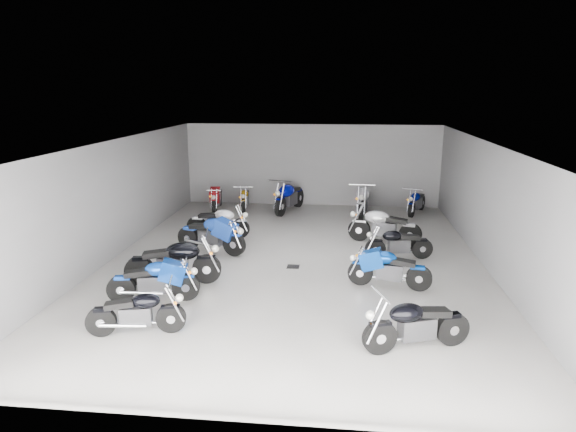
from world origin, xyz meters
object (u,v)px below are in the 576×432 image
object	(u,v)px
motorcycle_left_b	(154,281)
motorcycle_right_a	(416,324)
motorcycle_left_c	(174,262)
motorcycle_right_c	(388,268)
drain_grate	(293,267)
motorcycle_left_a	(137,312)
motorcycle_back_b	(245,198)
motorcycle_back_f	(417,202)
motorcycle_back_a	(217,198)
motorcycle_right_e	(398,243)
motorcycle_back_e	(363,200)
motorcycle_back_c	(289,197)
motorcycle_left_f	(219,222)
motorcycle_left_e	(212,235)
motorcycle_right_f	(384,226)

from	to	relation	value
motorcycle_left_b	motorcycle_right_a	size ratio (longest dim) A/B	1.01
motorcycle_left_c	motorcycle_right_c	bearing A→B (deg)	82.70
drain_grate	motorcycle_left_b	xyz separation A→B (m)	(-2.79, -2.55, 0.48)
motorcycle_left_a	motorcycle_back_b	size ratio (longest dim) A/B	0.99
motorcycle_back_b	motorcycle_back_f	world-z (taller)	motorcycle_back_f
motorcycle_back_a	motorcycle_back_b	xyz separation A→B (m)	(1.07, 0.13, -0.03)
motorcycle_right_a	motorcycle_right_e	size ratio (longest dim) A/B	1.06
motorcycle_left_b	motorcycle_right_c	size ratio (longest dim) A/B	1.02
motorcycle_left_a	motorcycle_left_c	world-z (taller)	motorcycle_left_c
motorcycle_back_a	motorcycle_back_e	bearing A→B (deg)	170.20
motorcycle_right_e	motorcycle_back_e	distance (m)	4.95
motorcycle_left_c	motorcycle_right_a	world-z (taller)	motorcycle_left_c
motorcycle_back_a	motorcycle_back_e	world-z (taller)	motorcycle_back_e
motorcycle_back_e	motorcycle_left_c	bearing A→B (deg)	62.73
motorcycle_left_c	motorcycle_back_a	size ratio (longest dim) A/B	1.13
drain_grate	motorcycle_back_b	size ratio (longest dim) A/B	0.17
motorcycle_left_c	motorcycle_back_f	distance (m)	10.30
drain_grate	motorcycle_back_a	xyz separation A→B (m)	(-3.56, 6.19, 0.47)
motorcycle_right_e	motorcycle_back_c	size ratio (longest dim) A/B	0.80
motorcycle_back_f	drain_grate	bearing A→B (deg)	80.74
motorcycle_back_c	motorcycle_left_b	bearing A→B (deg)	94.68
motorcycle_left_c	motorcycle_left_f	world-z (taller)	motorcycle_left_c
motorcycle_left_e	motorcycle_left_f	bearing A→B (deg)	-154.86
motorcycle_right_c	motorcycle_back_f	bearing A→B (deg)	-2.62
motorcycle_left_a	motorcycle_back_a	world-z (taller)	motorcycle_back_a
motorcycle_left_b	motorcycle_back_e	world-z (taller)	motorcycle_back_e
motorcycle_left_b	motorcycle_back_f	xyz separation A→B (m)	(6.78, 8.90, -0.02)
motorcycle_right_a	motorcycle_back_a	size ratio (longest dim) A/B	0.98
motorcycle_back_f	motorcycle_left_a	bearing A→B (deg)	80.74
motorcycle_right_e	motorcycle_back_a	size ratio (longest dim) A/B	0.93
motorcycle_left_c	motorcycle_right_f	world-z (taller)	motorcycle_left_c
motorcycle_right_f	motorcycle_left_c	bearing A→B (deg)	140.60
drain_grate	motorcycle_left_c	bearing A→B (deg)	-151.18
motorcycle_right_f	motorcycle_back_a	size ratio (longest dim) A/B	1.09
motorcycle_back_c	motorcycle_right_e	bearing A→B (deg)	141.96
motorcycle_left_b	motorcycle_right_a	bearing A→B (deg)	62.48
motorcycle_back_a	motorcycle_back_f	world-z (taller)	motorcycle_back_a
motorcycle_back_a	motorcycle_left_c	bearing A→B (deg)	90.07
motorcycle_right_f	motorcycle_back_a	distance (m)	7.12
motorcycle_left_a	motorcycle_right_c	xyz separation A→B (m)	(4.91, 2.90, 0.02)
motorcycle_right_f	motorcycle_back_a	xyz separation A→B (m)	(-6.06, 3.74, -0.05)
motorcycle_back_b	motorcycle_left_c	bearing A→B (deg)	81.93
motorcycle_left_f	motorcycle_back_f	world-z (taller)	motorcycle_left_f
drain_grate	motorcycle_left_f	bearing A→B (deg)	135.65
motorcycle_left_b	motorcycle_left_e	size ratio (longest dim) A/B	0.93
motorcycle_left_a	motorcycle_back_b	bearing A→B (deg)	166.49
motorcycle_left_a	motorcycle_left_b	world-z (taller)	motorcycle_left_b
motorcycle_left_b	motorcycle_back_b	distance (m)	8.87
motorcycle_right_e	drain_grate	bearing A→B (deg)	100.52
motorcycle_right_a	motorcycle_right_e	world-z (taller)	motorcycle_right_a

